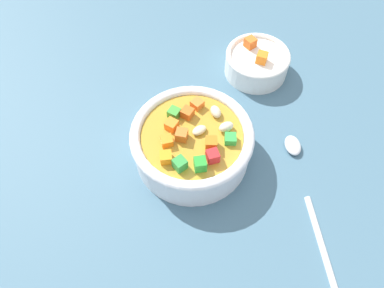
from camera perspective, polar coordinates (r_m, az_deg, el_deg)
name	(u,v)px	position (r cm, az deg, el deg)	size (l,w,h in cm)	color
ground_plane	(192,158)	(49.36, 0.00, -2.32)	(140.00, 140.00, 2.00)	#42667A
soup_bowl_main	(192,143)	(45.91, 0.01, 0.21)	(15.71, 15.71, 6.50)	white
spoon	(310,201)	(47.21, 18.38, -8.72)	(8.14, 23.14, 1.05)	silver
side_bowl_small	(257,62)	(57.47, 10.36, 12.78)	(9.85, 9.85, 4.82)	white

